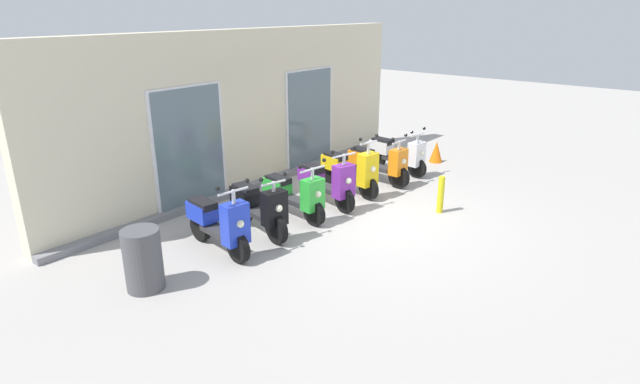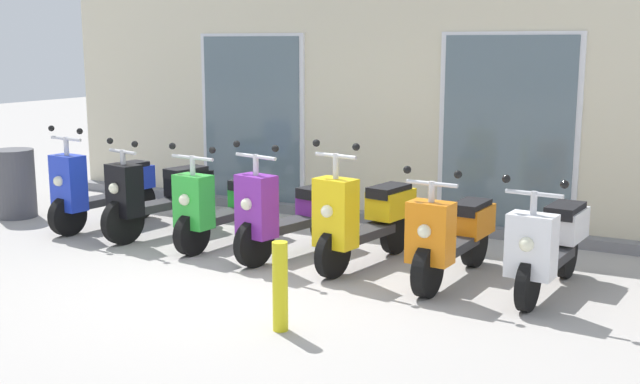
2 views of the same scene
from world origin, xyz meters
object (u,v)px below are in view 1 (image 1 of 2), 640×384
object	(u,v)px
scooter_blue	(219,223)
trash_bin	(143,260)
scooter_black	(259,207)
scooter_white	(397,153)
scooter_purple	(327,182)
scooter_orange	(378,163)
scooter_green	(294,194)
scooter_yellow	(351,170)
curb_bollard	(441,195)
traffic_cone	(436,152)

from	to	relation	value
scooter_blue	trash_bin	world-z (taller)	scooter_blue
scooter_black	scooter_white	world-z (taller)	scooter_black
scooter_purple	scooter_orange	bearing A→B (deg)	-0.65
scooter_green	scooter_yellow	distance (m)	1.68
curb_bollard	scooter_yellow	bearing A→B (deg)	96.07
scooter_black	trash_bin	size ratio (longest dim) A/B	1.79
scooter_purple	traffic_cone	world-z (taller)	scooter_purple
scooter_green	traffic_cone	xyz separation A→B (m)	(4.84, -0.33, -0.18)
scooter_yellow	trash_bin	distance (m)	4.83
scooter_black	trash_bin	xyz separation A→B (m)	(-2.25, -0.11, -0.04)
scooter_black	curb_bollard	bearing A→B (deg)	-34.55
scooter_blue	scooter_purple	bearing A→B (deg)	-0.54
scooter_purple	trash_bin	distance (m)	4.02
traffic_cone	trash_bin	xyz separation A→B (m)	(-7.99, 0.20, 0.17)
scooter_black	scooter_yellow	size ratio (longest dim) A/B	1.00
scooter_blue	scooter_black	world-z (taller)	scooter_blue
scooter_purple	traffic_cone	bearing A→B (deg)	-3.84
scooter_blue	curb_bollard	size ratio (longest dim) A/B	2.17
scooter_purple	scooter_orange	size ratio (longest dim) A/B	0.99
scooter_orange	trash_bin	world-z (taller)	scooter_orange
curb_bollard	trash_bin	size ratio (longest dim) A/B	0.81
scooter_purple	scooter_green	bearing A→B (deg)	175.49
scooter_orange	curb_bollard	bearing A→B (deg)	-111.41
scooter_green	scooter_yellow	xyz separation A→B (m)	(1.68, -0.04, 0.06)
scooter_yellow	trash_bin	xyz separation A→B (m)	(-4.83, -0.10, -0.07)
scooter_yellow	scooter_white	distance (m)	1.80
scooter_black	scooter_orange	distance (m)	3.51
trash_bin	curb_bollard	bearing A→B (deg)	-19.77
scooter_blue	scooter_white	distance (m)	5.25
scooter_blue	trash_bin	size ratio (longest dim) A/B	1.76
scooter_white	curb_bollard	distance (m)	2.49
scooter_black	traffic_cone	bearing A→B (deg)	-3.06
scooter_white	curb_bollard	size ratio (longest dim) A/B	2.23
scooter_green	trash_bin	size ratio (longest dim) A/B	1.79
scooter_yellow	trash_bin	world-z (taller)	scooter_yellow
curb_bollard	trash_bin	world-z (taller)	trash_bin
traffic_cone	scooter_purple	bearing A→B (deg)	176.16
scooter_green	curb_bollard	bearing A→B (deg)	-45.91
scooter_white	trash_bin	xyz separation A→B (m)	(-6.63, -0.09, -0.04)
scooter_white	scooter_green	bearing A→B (deg)	179.30
scooter_blue	curb_bollard	bearing A→B (deg)	-27.50
scooter_blue	scooter_orange	distance (m)	4.38
curb_bollard	traffic_cone	bearing A→B (deg)	28.64
scooter_black	scooter_blue	bearing A→B (deg)	-179.01
scooter_black	scooter_purple	size ratio (longest dim) A/B	0.98
scooter_black	curb_bollard	xyz separation A→B (m)	(2.78, -1.92, -0.12)
scooter_blue	scooter_purple	distance (m)	2.63
scooter_orange	scooter_white	size ratio (longest dim) A/B	1.02
curb_bollard	scooter_white	bearing A→B (deg)	50.00
scooter_orange	trash_bin	bearing A→B (deg)	-179.53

